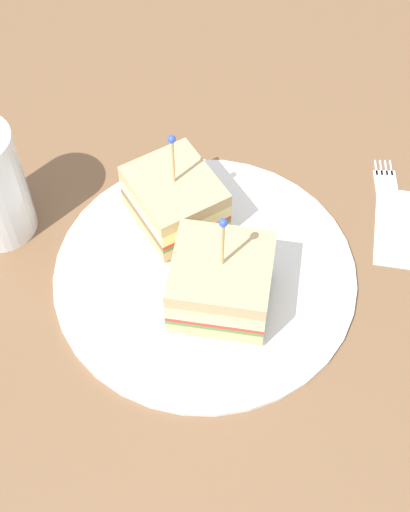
{
  "coord_description": "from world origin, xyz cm",
  "views": [
    {
      "loc": [
        -2.25,
        -35.95,
        54.7
      ],
      "look_at": [
        0.0,
        0.0,
        2.94
      ],
      "focal_mm": 51.1,
      "sensor_mm": 36.0,
      "label": 1
    }
  ],
  "objects_px": {
    "plate": "(205,272)",
    "sandwich_half_front": "(221,282)",
    "fork": "(388,197)",
    "sandwich_half_back": "(175,199)"
  },
  "relations": [
    {
      "from": "plate",
      "to": "sandwich_half_back",
      "type": "height_order",
      "value": "sandwich_half_back"
    },
    {
      "from": "sandwich_half_front",
      "to": "fork",
      "type": "bearing_deg",
      "value": 32.81
    },
    {
      "from": "sandwich_half_front",
      "to": "sandwich_half_back",
      "type": "bearing_deg",
      "value": 110.72
    },
    {
      "from": "sandwich_half_front",
      "to": "plate",
      "type": "bearing_deg",
      "value": 109.72
    },
    {
      "from": "sandwich_half_front",
      "to": "sandwich_half_back",
      "type": "xyz_separation_m",
      "value": [
        -0.04,
        0.09,
        -0.0
      ]
    },
    {
      "from": "fork",
      "to": "plate",
      "type": "bearing_deg",
      "value": -156.83
    },
    {
      "from": "plate",
      "to": "sandwich_half_front",
      "type": "height_order",
      "value": "sandwich_half_front"
    },
    {
      "from": "sandwich_half_back",
      "to": "fork",
      "type": "xyz_separation_m",
      "value": [
        0.21,
        0.02,
        -0.03
      ]
    },
    {
      "from": "sandwich_half_back",
      "to": "fork",
      "type": "relative_size",
      "value": 0.85
    },
    {
      "from": "plate",
      "to": "fork",
      "type": "relative_size",
      "value": 2.17
    }
  ]
}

